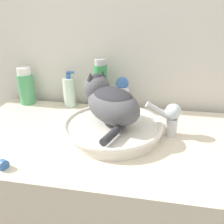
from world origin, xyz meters
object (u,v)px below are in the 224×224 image
cat (110,101)px  mouthwash_bottle (26,87)px  faucet (171,116)px  shampoo_bottle_tall (101,85)px  soap_pump_bottle (69,92)px  lotion_bottle_white (122,94)px

cat → mouthwash_bottle: (-0.49, 0.24, -0.05)m
faucet → shampoo_bottle_tall: 0.39m
soap_pump_bottle → lotion_bottle_white: size_ratio=1.10×
faucet → soap_pump_bottle: soap_pump_bottle is taller
soap_pump_bottle → mouthwash_bottle: bearing=180.0°
soap_pump_bottle → shampoo_bottle_tall: shampoo_bottle_tall is taller
faucet → shampoo_bottle_tall: (-0.32, 0.22, 0.04)m
cat → lotion_bottle_white: bearing=-53.4°
faucet → lotion_bottle_white: size_ratio=0.85×
lotion_bottle_white → faucet: bearing=-45.2°
cat → shampoo_bottle_tall: shampoo_bottle_tall is taller
mouthwash_bottle → shampoo_bottle_tall: bearing=-0.0°
cat → mouthwash_bottle: bearing=13.5°
soap_pump_bottle → mouthwash_bottle: size_ratio=0.96×
lotion_bottle_white → mouthwash_bottle: bearing=180.0°
cat → soap_pump_bottle: (-0.25, 0.24, -0.06)m
soap_pump_bottle → shampoo_bottle_tall: size_ratio=0.74×
shampoo_bottle_tall → lotion_bottle_white: bearing=0.0°
soap_pump_bottle → shampoo_bottle_tall: (0.16, 0.00, 0.04)m
cat → faucet: bearing=-135.1°
faucet → mouthwash_bottle: bearing=-25.0°
cat → lotion_bottle_white: 0.25m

